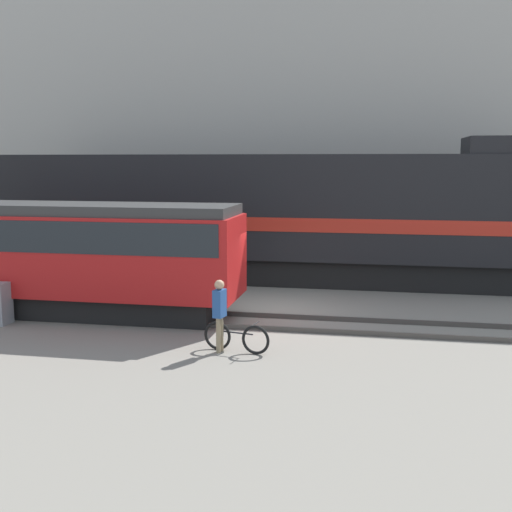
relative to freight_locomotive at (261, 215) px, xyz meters
The scene contains 8 objects.
ground_plane 5.67m from the freight_locomotive, 76.69° to the right, with size 120.00×120.00×0.00m, color gray.
track_near 7.12m from the freight_locomotive, 79.94° to the right, with size 60.00×1.50×0.14m.
track_far 2.73m from the freight_locomotive, ahead, with size 60.00×1.51×0.14m.
building_backdrop 8.74m from the freight_locomotive, 81.11° to the left, with size 46.66×6.00×13.87m.
freight_locomotive is the anchor object (origin of this frame).
streetcar 8.27m from the freight_locomotive, 127.10° to the right, with size 11.08×2.54×3.36m.
bicycle 9.70m from the freight_locomotive, 82.93° to the right, with size 1.71×0.52×0.77m.
person 9.59m from the freight_locomotive, 85.35° to the right, with size 0.29×0.40×1.78m.
Camera 1 is at (3.37, -19.15, 4.61)m, focal length 45.00 mm.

